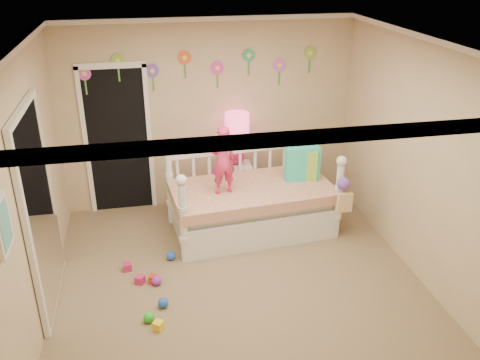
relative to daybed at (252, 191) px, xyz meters
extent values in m
cube|color=#7F684C|center=(-0.39, -1.29, -0.56)|extent=(4.00, 4.50, 0.01)
cube|color=white|center=(-0.39, -1.29, 2.04)|extent=(4.00, 4.50, 0.01)
cube|color=tan|center=(-0.39, 0.96, 0.74)|extent=(4.00, 0.01, 2.60)
cube|color=tan|center=(-2.39, -1.29, 0.74)|extent=(0.01, 4.50, 2.60)
cube|color=tan|center=(1.61, -1.29, 0.74)|extent=(0.01, 4.50, 2.60)
cube|color=#29D1BC|center=(0.68, 0.08, 0.29)|extent=(0.45, 0.16, 0.45)
cube|color=#99C53C|center=(0.68, 0.11, 0.26)|extent=(0.45, 0.31, 0.40)
imported|color=#E83469|center=(-0.39, -0.10, 0.49)|extent=(0.35, 0.27, 0.86)
cube|color=white|center=(-0.05, 0.72, -0.24)|extent=(0.39, 0.31, 0.64)
sphere|color=#CF1B56|center=(-0.05, 0.72, 0.18)|extent=(0.20, 0.20, 0.20)
cylinder|color=#CF1B56|center=(-0.05, 0.72, 0.39)|extent=(0.03, 0.03, 0.42)
cylinder|color=#F64A7D|center=(-0.05, 0.72, 0.66)|extent=(0.33, 0.33, 0.31)
cube|color=black|center=(-1.64, 0.94, 0.47)|extent=(0.90, 0.04, 2.07)
cube|color=white|center=(-2.35, -0.99, 0.49)|extent=(0.07, 1.30, 2.10)
cube|color=white|center=(-2.36, -2.19, 0.99)|extent=(0.05, 0.34, 0.42)
camera|label=1|loc=(-1.30, -5.71, 2.84)|focal=38.14mm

